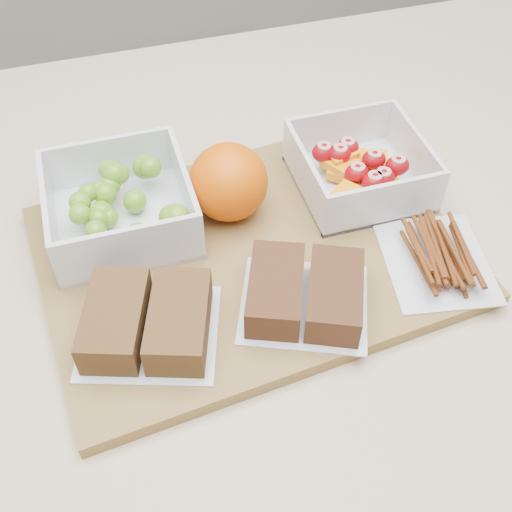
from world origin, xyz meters
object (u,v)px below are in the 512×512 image
object	(u,v)px
sandwich_bag_left	(148,321)
pretzel_bag	(438,253)
fruit_container	(359,170)
cutting_board	(251,255)
orange	(229,182)
grape_container	(122,205)
sandwich_bag_center	(305,293)

from	to	relation	value
sandwich_bag_left	pretzel_bag	world-z (taller)	sandwich_bag_left
fruit_container	sandwich_bag_left	distance (m)	0.29
cutting_board	fruit_container	world-z (taller)	fruit_container
orange	grape_container	bearing A→B (deg)	172.71
fruit_container	cutting_board	bearing A→B (deg)	-157.10
orange	pretzel_bag	world-z (taller)	orange
orange	sandwich_bag_center	xyz separation A→B (m)	(0.03, -0.14, -0.02)
cutting_board	pretzel_bag	size ratio (longest dim) A/B	3.02
fruit_container	sandwich_bag_center	size ratio (longest dim) A/B	0.89
orange	cutting_board	bearing A→B (deg)	-84.02
grape_container	sandwich_bag_left	xyz separation A→B (m)	(-0.00, -0.15, -0.01)
sandwich_bag_center	pretzel_bag	size ratio (longest dim) A/B	1.08
fruit_container	orange	distance (m)	0.15
orange	pretzel_bag	bearing A→B (deg)	-36.08
grape_container	orange	xyz separation A→B (m)	(0.11, -0.01, 0.02)
grape_container	pretzel_bag	world-z (taller)	grape_container
cutting_board	orange	world-z (taller)	orange
orange	sandwich_bag_left	distance (m)	0.18
cutting_board	pretzel_bag	bearing A→B (deg)	-27.46
sandwich_bag_center	pretzel_bag	xyz separation A→B (m)	(0.15, 0.01, -0.00)
fruit_container	pretzel_bag	bearing A→B (deg)	-76.49
fruit_container	sandwich_bag_center	bearing A→B (deg)	-128.67
sandwich_bag_left	cutting_board	bearing A→B (deg)	31.62
sandwich_bag_left	pretzel_bag	bearing A→B (deg)	0.60
cutting_board	fruit_container	size ratio (longest dim) A/B	3.12
fruit_container	grape_container	bearing A→B (deg)	176.62
orange	sandwich_bag_left	xyz separation A→B (m)	(-0.11, -0.13, -0.02)
grape_container	pretzel_bag	distance (m)	0.33
cutting_board	orange	size ratio (longest dim) A/B	5.07
cutting_board	grape_container	distance (m)	0.14
grape_container	sandwich_bag_center	size ratio (longest dim) A/B	0.96
pretzel_bag	fruit_container	bearing A→B (deg)	103.51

